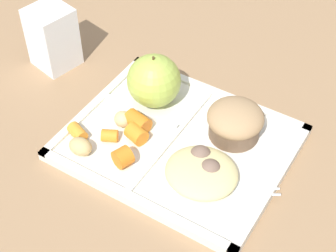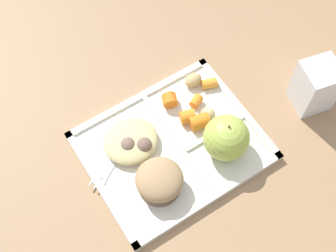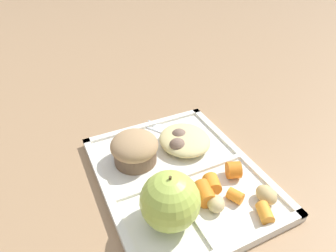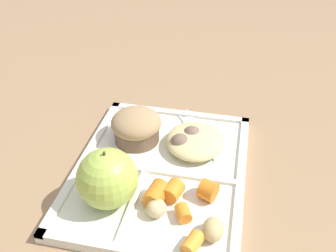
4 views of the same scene
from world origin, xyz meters
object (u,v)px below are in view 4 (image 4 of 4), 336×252
(bran_muffin, at_px, (136,126))
(plastic_fork, at_px, (194,129))
(lunch_tray, at_px, (160,171))
(green_apple, at_px, (107,178))

(bran_muffin, relative_size, plastic_fork, 0.62)
(lunch_tray, xyz_separation_m, green_apple, (-0.08, 0.05, 0.05))
(green_apple, bearing_deg, plastic_fork, -25.61)
(lunch_tray, height_order, plastic_fork, lunch_tray)
(lunch_tray, distance_m, bran_muffin, 0.09)
(green_apple, height_order, bran_muffin, green_apple)
(bran_muffin, xyz_separation_m, plastic_fork, (0.05, -0.09, -0.03))
(lunch_tray, xyz_separation_m, bran_muffin, (0.06, 0.05, 0.03))
(lunch_tray, height_order, bran_muffin, bran_muffin)
(lunch_tray, distance_m, plastic_fork, 0.12)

